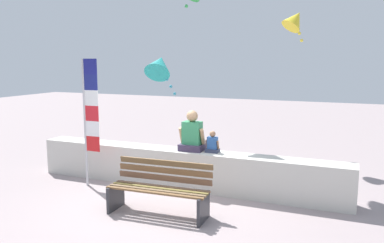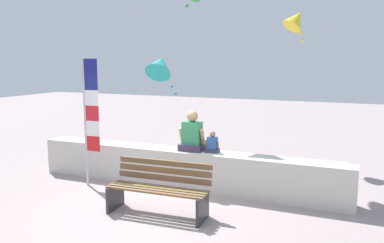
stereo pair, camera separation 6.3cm
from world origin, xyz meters
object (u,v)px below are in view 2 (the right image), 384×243
(park_bench, at_px, (159,189))
(kite_yellow, at_px, (296,20))
(person_adult, at_px, (192,135))
(kite_teal, at_px, (160,65))
(flag_banner, at_px, (89,113))
(person_child, at_px, (212,144))

(park_bench, distance_m, kite_yellow, 6.04)
(kite_yellow, bearing_deg, person_adult, -112.98)
(person_adult, relative_size, kite_yellow, 0.89)
(kite_teal, bearing_deg, park_bench, -63.02)
(flag_banner, bearing_deg, person_child, 16.11)
(kite_yellow, bearing_deg, park_bench, -106.09)
(flag_banner, height_order, kite_teal, kite_teal)
(person_adult, bearing_deg, park_bench, -88.90)
(person_child, xyz_separation_m, kite_teal, (-2.08, 1.77, 1.52))
(park_bench, relative_size, flag_banner, 0.67)
(park_bench, height_order, person_adult, person_adult)
(person_child, xyz_separation_m, kite_yellow, (1.01, 3.42, 2.67))
(kite_yellow, bearing_deg, kite_teal, -151.99)
(person_child, relative_size, flag_banner, 0.16)
(park_bench, height_order, kite_yellow, kite_yellow)
(person_child, distance_m, flag_banner, 2.59)
(person_child, distance_m, kite_teal, 3.13)
(flag_banner, bearing_deg, kite_teal, 82.03)
(kite_yellow, bearing_deg, flag_banner, -129.85)
(person_child, bearing_deg, flag_banner, -163.89)
(park_bench, relative_size, person_child, 4.11)
(park_bench, relative_size, person_adult, 2.16)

